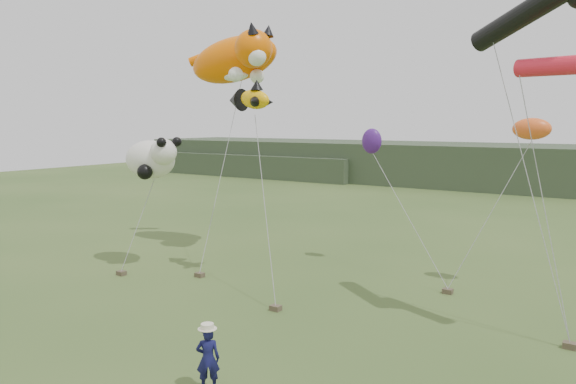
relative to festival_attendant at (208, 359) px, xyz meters
The scene contains 9 objects.
ground 1.68m from the festival_attendant, 85.31° to the left, with size 120.00×120.00×0.00m, color #385123.
headland 46.30m from the festival_attendant, 93.70° to the left, with size 90.00×13.00×4.00m.
festival_attendant is the anchor object (origin of this frame).
sandbag_anchors 7.35m from the festival_attendant, 104.27° to the left, with size 16.54×5.25×0.18m.
cat_kite 16.83m from the festival_attendant, 125.55° to the left, with size 6.10×3.26×2.89m.
fish_kite 11.68m from the festival_attendant, 121.90° to the left, with size 2.33×1.55×1.19m.
tube_kites 12.76m from the festival_attendant, 56.56° to the left, with size 4.55×2.60×2.70m.
panda_kite 12.70m from the festival_attendant, 142.49° to the left, with size 2.90×1.87×1.80m.
misc_kites 13.73m from the festival_attendant, 81.66° to the left, with size 7.56×0.98×1.51m.
Camera 1 is at (8.25, -10.79, 6.19)m, focal length 35.00 mm.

